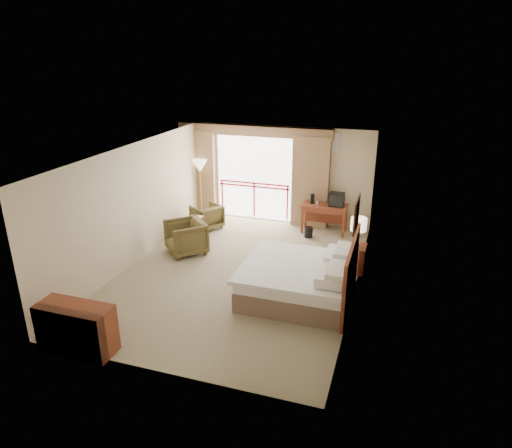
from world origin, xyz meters
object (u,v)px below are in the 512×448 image
(tv, at_px, (337,200))
(wastebasket, at_px, (309,232))
(armchair_far, at_px, (207,228))
(armchair_near, at_px, (187,252))
(table_lamp, at_px, (359,225))
(floor_lamp, at_px, (200,168))
(side_table, at_px, (196,223))
(bed, at_px, (300,279))
(desk, at_px, (325,210))
(dresser, at_px, (76,328))
(nightstand, at_px, (356,258))

(tv, height_order, wastebasket, tv)
(armchair_far, height_order, armchair_near, armchair_near)
(table_lamp, height_order, tv, table_lamp)
(floor_lamp, bearing_deg, side_table, -71.35)
(bed, bearing_deg, desk, 92.57)
(wastebasket, relative_size, dresser, 0.22)
(armchair_far, height_order, dresser, dresser)
(nightstand, bearing_deg, dresser, -131.11)
(armchair_far, relative_size, dresser, 0.59)
(table_lamp, relative_size, armchair_near, 0.69)
(armchair_near, bearing_deg, desk, 85.13)
(nightstand, relative_size, armchair_near, 0.68)
(wastebasket, height_order, side_table, side_table)
(nightstand, relative_size, armchair_far, 0.83)
(nightstand, xyz_separation_m, table_lamp, (0.00, 0.05, 0.78))
(floor_lamp, bearing_deg, dresser, -83.49)
(desk, bearing_deg, table_lamp, -61.18)
(nightstand, height_order, armchair_near, nightstand)
(nightstand, bearing_deg, side_table, 171.31)
(desk, height_order, armchair_near, desk)
(bed, xyz_separation_m, wastebasket, (-0.48, 3.09, -0.24))
(wastebasket, distance_m, dresser, 6.46)
(armchair_far, height_order, floor_lamp, floor_lamp)
(tv, height_order, dresser, tv)
(tv, bearing_deg, nightstand, -63.83)
(tv, bearing_deg, floor_lamp, -175.49)
(bed, relative_size, tv, 5.49)
(bed, bearing_deg, tv, 87.81)
(bed, xyz_separation_m, armchair_far, (-3.28, 2.89, -0.38))
(bed, bearing_deg, floor_lamp, 135.96)
(dresser, bearing_deg, desk, 63.74)
(floor_lamp, height_order, dresser, floor_lamp)
(bed, distance_m, armchair_near, 3.34)
(bed, distance_m, side_table, 4.00)
(table_lamp, height_order, floor_lamp, floor_lamp)
(desk, xyz_separation_m, floor_lamp, (-3.63, 0.03, 0.86))
(tv, distance_m, floor_lamp, 3.97)
(wastebasket, bearing_deg, tv, 38.44)
(desk, distance_m, wastebasket, 0.78)
(bed, relative_size, table_lamp, 3.48)
(dresser, bearing_deg, side_table, 90.80)
(tv, bearing_deg, wastebasket, -135.71)
(table_lamp, distance_m, desk, 2.40)
(floor_lamp, bearing_deg, table_lamp, -24.35)
(desk, xyz_separation_m, armchair_far, (-3.12, -0.74, -0.61))
(floor_lamp, bearing_deg, bed, -44.04)
(armchair_near, height_order, dresser, dresser)
(armchair_near, bearing_deg, floor_lamp, 151.60)
(armchair_far, bearing_deg, side_table, 28.33)
(desk, bearing_deg, bed, -85.74)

